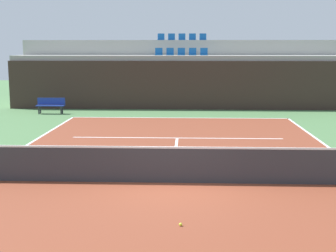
# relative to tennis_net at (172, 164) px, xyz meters

# --- Properties ---
(ground_plane) EXTENTS (80.00, 80.00, 0.00)m
(ground_plane) POSITION_rel_tennis_net_xyz_m (0.00, 0.00, -0.51)
(ground_plane) COLOR #477042
(court_surface) EXTENTS (11.00, 24.00, 0.01)m
(court_surface) POSITION_rel_tennis_net_xyz_m (0.00, 0.00, -0.50)
(court_surface) COLOR brown
(court_surface) RESTS_ON ground_plane
(baseline_far) EXTENTS (11.00, 0.10, 0.00)m
(baseline_far) POSITION_rel_tennis_net_xyz_m (0.00, 11.95, -0.50)
(baseline_far) COLOR white
(baseline_far) RESTS_ON court_surface
(service_line_far) EXTENTS (8.26, 0.10, 0.00)m
(service_line_far) POSITION_rel_tennis_net_xyz_m (0.00, 6.40, -0.50)
(service_line_far) COLOR white
(service_line_far) RESTS_ON court_surface
(centre_service_line) EXTENTS (0.10, 6.40, 0.00)m
(centre_service_line) POSITION_rel_tennis_net_xyz_m (0.00, 3.20, -0.50)
(centre_service_line) COLOR white
(centre_service_line) RESTS_ON court_surface
(back_wall) EXTENTS (19.94, 0.30, 2.78)m
(back_wall) POSITION_rel_tennis_net_xyz_m (0.00, 15.52, 0.88)
(back_wall) COLOR #33231E
(back_wall) RESTS_ON ground_plane
(stands_tier_lower) EXTENTS (19.94, 2.40, 3.07)m
(stands_tier_lower) POSITION_rel_tennis_net_xyz_m (0.00, 16.87, 1.03)
(stands_tier_lower) COLOR #9E9E99
(stands_tier_lower) RESTS_ON ground_plane
(stands_tier_upper) EXTENTS (19.94, 2.40, 3.99)m
(stands_tier_upper) POSITION_rel_tennis_net_xyz_m (0.00, 19.27, 1.49)
(stands_tier_upper) COLOR #9E9E99
(stands_tier_upper) RESTS_ON ground_plane
(seating_row_lower) EXTENTS (3.14, 0.44, 0.44)m
(seating_row_lower) POSITION_rel_tennis_net_xyz_m (-0.00, 16.97, 2.69)
(seating_row_lower) COLOR #145193
(seating_row_lower) RESTS_ON stands_tier_lower
(seating_row_upper) EXTENTS (3.14, 0.44, 0.44)m
(seating_row_upper) POSITION_rel_tennis_net_xyz_m (-0.00, 19.37, 3.60)
(seating_row_upper) COLOR #145193
(seating_row_upper) RESTS_ON stands_tier_upper
(tennis_net) EXTENTS (11.08, 0.08, 1.07)m
(tennis_net) POSITION_rel_tennis_net_xyz_m (0.00, 0.00, 0.00)
(tennis_net) COLOR black
(tennis_net) RESTS_ON court_surface
(player_bench) EXTENTS (1.50, 0.40, 0.85)m
(player_bench) POSITION_rel_tennis_net_xyz_m (-6.97, 13.31, -0.00)
(player_bench) COLOR navy
(player_bench) RESTS_ON ground_plane
(tennis_ball_0) EXTENTS (0.07, 0.07, 0.07)m
(tennis_ball_0) POSITION_rel_tennis_net_xyz_m (0.29, -3.14, -0.47)
(tennis_ball_0) COLOR #CCE033
(tennis_ball_0) RESTS_ON court_surface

